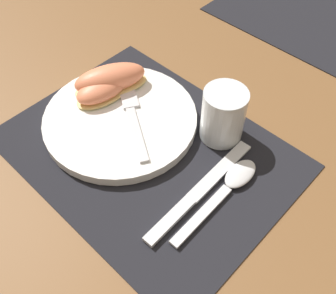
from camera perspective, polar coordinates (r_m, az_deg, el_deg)
name	(u,v)px	position (r m, az deg, el deg)	size (l,w,h in m)	color
ground_plane	(148,151)	(0.60, -2.88, -0.63)	(3.00, 3.00, 0.00)	brown
placemat	(148,151)	(0.60, -2.89, -0.51)	(0.42, 0.32, 0.00)	black
placemat_far	(325,16)	(0.94, 21.85, 17.19)	(0.42, 0.32, 0.00)	black
plate	(120,119)	(0.64, -6.93, 4.01)	(0.25, 0.25, 0.02)	white
juice_glass	(223,117)	(0.60, 7.95, 4.26)	(0.07, 0.07, 0.09)	silver
knife	(198,192)	(0.55, 4.43, -6.52)	(0.02, 0.22, 0.01)	silver
spoon	(230,184)	(0.56, 9.05, -5.36)	(0.04, 0.18, 0.01)	silver
fork	(133,111)	(0.63, -5.17, 5.24)	(0.16, 0.11, 0.00)	silver
citrus_wedge_0	(110,80)	(0.67, -8.36, 9.64)	(0.10, 0.14, 0.04)	#F4DB84
citrus_wedge_1	(103,89)	(0.66, -9.44, 8.32)	(0.06, 0.10, 0.03)	#F4DB84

